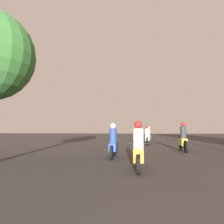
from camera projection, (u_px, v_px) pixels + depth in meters
The scene contains 6 objects.
motorcycle_orange at pixel (138, 151), 6.69m from camera, with size 0.60×1.83×1.52m.
motorcycle_blue at pixel (113, 144), 9.57m from camera, with size 0.60×1.88×1.52m.
motorcycle_yellow at pixel (183, 140), 12.28m from camera, with size 0.60×2.05×1.64m.
motorcycle_white at pixel (147, 137), 17.22m from camera, with size 0.60×2.01×1.53m.
motorcycle_green at pixel (149, 136), 21.45m from camera, with size 0.60×2.00×1.50m.
motorcycle_silver at pixel (139, 135), 24.51m from camera, with size 0.60×1.94×1.42m.
Camera 1 is at (-0.92, 0.19, 1.27)m, focal length 35.00 mm.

